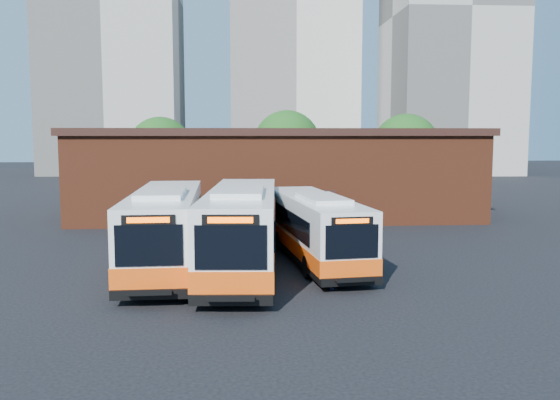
{
  "coord_description": "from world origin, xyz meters",
  "views": [
    {
      "loc": [
        -2.71,
        -23.97,
        5.97
      ],
      "look_at": [
        -0.73,
        4.56,
        2.81
      ],
      "focal_mm": 38.0,
      "sensor_mm": 36.0,
      "label": 1
    }
  ],
  "objects": [
    {
      "name": "bus_midwest",
      "position": [
        -2.59,
        1.96,
        1.71
      ],
      "size": [
        3.71,
        14.0,
        3.77
      ],
      "rotation": [
        0.0,
        0.0,
        -0.06
      ],
      "color": "white",
      "rests_on": "ground"
    },
    {
      "name": "bus_mideast",
      "position": [
        0.85,
        3.48,
        1.48
      ],
      "size": [
        3.82,
        12.12,
        3.26
      ],
      "rotation": [
        0.0,
        0.0,
        0.12
      ],
      "color": "white",
      "rests_on": "ground"
    },
    {
      "name": "tree_east",
      "position": [
        13.0,
        31.0,
        4.83
      ],
      "size": [
        6.24,
        6.24,
        7.96
      ],
      "color": "#382314",
      "rests_on": "ground"
    },
    {
      "name": "tree_west",
      "position": [
        -10.0,
        32.0,
        4.64
      ],
      "size": [
        6.0,
        6.0,
        7.65
      ],
      "color": "#382314",
      "rests_on": "ground"
    },
    {
      "name": "transit_worker",
      "position": [
        0.87,
        -1.61,
        0.86
      ],
      "size": [
        0.46,
        0.66,
        1.71
      ],
      "primitive_type": "imported",
      "rotation": [
        0.0,
        0.0,
        1.48
      ],
      "color": "black",
      "rests_on": "ground"
    },
    {
      "name": "bus_west",
      "position": [
        -6.02,
        2.7,
        1.66
      ],
      "size": [
        3.19,
        13.48,
        3.65
      ],
      "rotation": [
        0.0,
        0.0,
        0.03
      ],
      "color": "white",
      "rests_on": "ground"
    },
    {
      "name": "depot_building",
      "position": [
        0.0,
        20.0,
        3.26
      ],
      "size": [
        28.6,
        12.6,
        6.4
      ],
      "color": "maroon",
      "rests_on": "ground"
    },
    {
      "name": "tree_mid",
      "position": [
        2.0,
        34.0,
        5.08
      ],
      "size": [
        6.56,
        6.56,
        8.36
      ],
      "color": "#382314",
      "rests_on": "ground"
    },
    {
      "name": "tower_right",
      "position": [
        30.0,
        68.0,
        24.34
      ],
      "size": [
        18.0,
        18.0,
        49.2
      ],
      "color": "#B1ACA3",
      "rests_on": "ground"
    },
    {
      "name": "ground",
      "position": [
        0.0,
        0.0,
        0.0
      ],
      "size": [
        220.0,
        220.0,
        0.0
      ],
      "primitive_type": "plane",
      "color": "black"
    }
  ]
}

